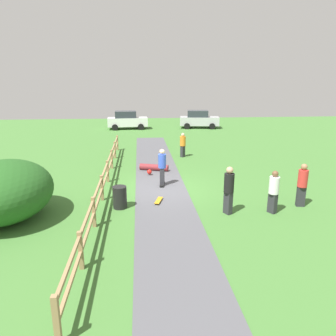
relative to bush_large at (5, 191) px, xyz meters
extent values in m
plane|color=#427533|center=(5.87, 2.91, -1.10)|extent=(60.00, 60.00, 0.00)
cube|color=#515156|center=(5.87, 2.91, -1.09)|extent=(2.40, 28.00, 0.02)
cube|color=#997A51|center=(3.27, -6.09, -0.55)|extent=(0.12, 0.12, 1.10)
cube|color=#997A51|center=(3.27, -3.52, -0.55)|extent=(0.12, 0.12, 1.10)
cube|color=#997A51|center=(3.27, -0.95, -0.55)|extent=(0.12, 0.12, 1.10)
cube|color=#997A51|center=(3.27, 1.62, -0.55)|extent=(0.12, 0.12, 1.10)
cube|color=#997A51|center=(3.27, 4.20, -0.55)|extent=(0.12, 0.12, 1.10)
cube|color=#997A51|center=(3.27, 6.77, -0.55)|extent=(0.12, 0.12, 1.10)
cube|color=#997A51|center=(3.27, 9.34, -0.55)|extent=(0.12, 0.12, 1.10)
cube|color=#997A51|center=(3.27, 11.91, -0.55)|extent=(0.12, 0.12, 1.10)
cube|color=#997A51|center=(3.27, 2.91, -0.60)|extent=(0.08, 18.00, 0.09)
cube|color=#997A51|center=(3.27, 2.91, -0.15)|extent=(0.08, 18.00, 0.09)
ellipsoid|color=#23561E|center=(0.00, 0.00, 0.00)|extent=(3.34, 4.00, 2.19)
cylinder|color=black|center=(4.07, 0.69, -0.65)|extent=(0.56, 0.56, 0.90)
cube|color=black|center=(5.97, 3.34, -1.00)|extent=(0.33, 0.82, 0.02)
cylinder|color=silver|center=(5.94, 3.62, -1.05)|extent=(0.04, 0.06, 0.06)
cylinder|color=silver|center=(6.09, 3.60, -1.05)|extent=(0.04, 0.06, 0.06)
cylinder|color=silver|center=(5.85, 3.07, -1.05)|extent=(0.04, 0.06, 0.06)
cylinder|color=silver|center=(5.99, 3.05, -1.05)|extent=(0.04, 0.06, 0.06)
cube|color=#2D2D33|center=(5.97, 3.34, -0.59)|extent=(0.25, 0.35, 0.80)
cylinder|color=blue|center=(5.97, 3.34, 0.15)|extent=(0.44, 0.44, 0.67)
sphere|color=beige|center=(5.97, 3.34, 0.60)|extent=(0.24, 0.24, 0.24)
cylinder|color=maroon|center=(5.69, 6.02, -0.90)|extent=(1.67, 0.85, 0.36)
sphere|color=red|center=(5.40, 5.13, -0.90)|extent=(0.26, 0.26, 0.26)
cube|color=#BF8C19|center=(5.65, 1.14, -1.00)|extent=(0.42, 0.82, 0.02)
cylinder|color=silver|center=(5.64, 0.85, -1.05)|extent=(0.05, 0.07, 0.06)
cylinder|color=silver|center=(5.50, 0.89, -1.05)|extent=(0.05, 0.07, 0.06)
cylinder|color=silver|center=(5.80, 1.39, -1.05)|extent=(0.05, 0.07, 0.06)
cylinder|color=silver|center=(5.66, 1.43, -1.05)|extent=(0.05, 0.07, 0.06)
cube|color=#2D2D33|center=(11.38, 0.21, -0.68)|extent=(0.35, 0.25, 0.84)
cylinder|color=red|center=(11.38, 0.21, 0.09)|extent=(0.44, 0.44, 0.70)
sphere|color=#9E704C|center=(11.38, 0.21, 0.56)|extent=(0.25, 0.25, 0.25)
cube|color=#2D2D33|center=(8.22, -0.27, -0.66)|extent=(0.32, 0.38, 0.88)
cylinder|color=black|center=(8.22, -0.27, 0.15)|extent=(0.51, 0.51, 0.73)
sphere|color=tan|center=(8.22, -0.27, 0.64)|extent=(0.26, 0.26, 0.26)
cube|color=#2D2D33|center=(9.96, -0.34, -0.70)|extent=(0.32, 0.38, 0.79)
cylinder|color=white|center=(9.96, -0.34, 0.03)|extent=(0.51, 0.51, 0.66)
sphere|color=brown|center=(9.96, -0.34, 0.48)|extent=(0.24, 0.24, 0.24)
cube|color=#2D2D33|center=(7.80, 9.29, -0.71)|extent=(0.36, 0.37, 0.76)
cylinder|color=orange|center=(7.80, 9.29, -0.02)|extent=(0.54, 0.54, 0.64)
sphere|color=beige|center=(7.80, 9.29, 0.42)|extent=(0.23, 0.23, 0.23)
cube|color=silver|center=(3.69, 22.75, -0.33)|extent=(4.29, 1.93, 0.90)
cube|color=#2D333D|center=(3.49, 22.74, 0.47)|extent=(2.28, 1.68, 0.70)
cylinder|color=black|center=(4.99, 23.71, -0.78)|extent=(0.65, 0.28, 0.64)
cylinder|color=black|center=(5.08, 21.95, -0.78)|extent=(0.65, 0.28, 0.64)
cylinder|color=black|center=(2.29, 23.56, -0.78)|extent=(0.65, 0.28, 0.64)
cylinder|color=black|center=(2.39, 21.80, -0.78)|extent=(0.65, 0.28, 0.64)
cube|color=#B7B7BC|center=(11.49, 22.75, -0.33)|extent=(4.40, 2.29, 0.90)
cube|color=#2D333D|center=(11.29, 22.78, 0.47)|extent=(2.40, 1.86, 0.70)
cylinder|color=black|center=(12.95, 23.43, -0.78)|extent=(0.67, 0.33, 0.64)
cylinder|color=black|center=(12.70, 21.69, -0.78)|extent=(0.67, 0.33, 0.64)
cylinder|color=black|center=(10.28, 23.82, -0.78)|extent=(0.67, 0.33, 0.64)
cylinder|color=black|center=(10.02, 22.08, -0.78)|extent=(0.67, 0.33, 0.64)
camera|label=1|loc=(4.91, -11.20, 3.81)|focal=33.51mm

